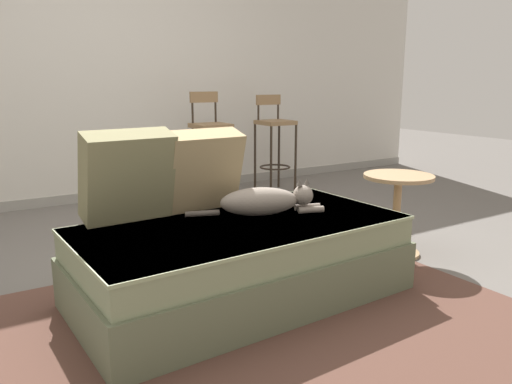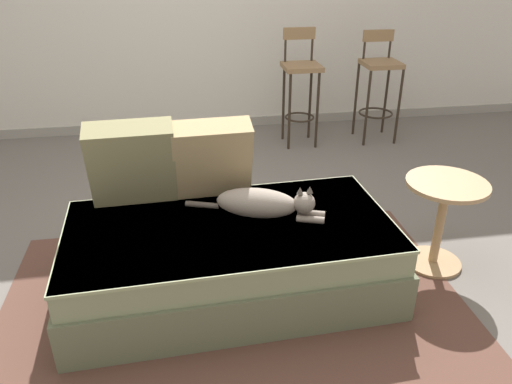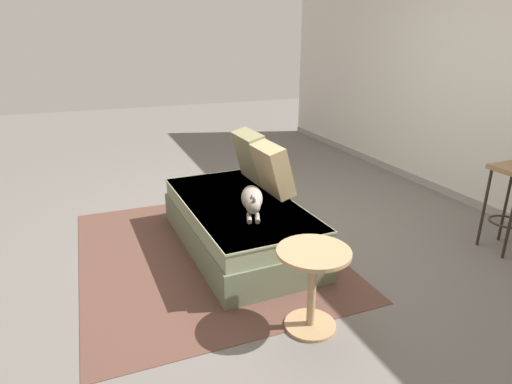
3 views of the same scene
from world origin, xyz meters
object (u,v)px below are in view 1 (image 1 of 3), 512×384
at_px(bar_stool_by_doorway, 274,136).
at_px(side_table, 397,203).
at_px(couch, 242,259).
at_px(cat, 265,201).
at_px(bar_stool_near_window, 210,138).
at_px(throw_pillow_middle, 202,170).
at_px(throw_pillow_corner, 128,176).

height_order(bar_stool_by_doorway, side_table, bar_stool_by_doorway).
relative_size(couch, bar_stool_by_doorway, 1.76).
bearing_deg(side_table, cat, 179.71).
height_order(bar_stool_near_window, side_table, bar_stool_near_window).
xyz_separation_m(couch, throw_pillow_middle, (-0.06, 0.33, 0.43)).
xyz_separation_m(throw_pillow_corner, bar_stool_near_window, (1.34, 1.75, -0.06)).
distance_m(bar_stool_near_window, bar_stool_by_doorway, 0.72).
distance_m(couch, bar_stool_near_window, 2.27).
bearing_deg(side_table, throw_pillow_corner, 171.01).
bearing_deg(bar_stool_by_doorway, bar_stool_near_window, 179.89).
xyz_separation_m(throw_pillow_middle, bar_stool_near_window, (0.92, 1.73, -0.04)).
height_order(throw_pillow_middle, bar_stool_by_doorway, bar_stool_by_doorway).
relative_size(bar_stool_near_window, side_table, 1.91).
height_order(throw_pillow_corner, side_table, throw_pillow_corner).
relative_size(couch, throw_pillow_middle, 3.82).
distance_m(couch, throw_pillow_middle, 0.54).
distance_m(bar_stool_near_window, side_table, 2.05).
xyz_separation_m(bar_stool_near_window, bar_stool_by_doorway, (0.72, -0.00, -0.02)).
bearing_deg(side_table, bar_stool_by_doorway, 78.62).
bearing_deg(bar_stool_near_window, throw_pillow_middle, -118.09).
distance_m(throw_pillow_corner, throw_pillow_middle, 0.42).
height_order(cat, bar_stool_near_window, bar_stool_near_window).
height_order(couch, bar_stool_by_doorway, bar_stool_by_doorway).
bearing_deg(throw_pillow_corner, bar_stool_by_doorway, 40.25).
xyz_separation_m(bar_stool_near_window, side_table, (0.32, -2.01, -0.24)).
xyz_separation_m(throw_pillow_corner, cat, (0.65, -0.26, -0.16)).
relative_size(throw_pillow_middle, bar_stool_near_window, 0.44).
xyz_separation_m(throw_pillow_corner, bar_stool_by_doorway, (2.06, 1.75, -0.08)).
bearing_deg(cat, couch, -162.69).
bearing_deg(couch, throw_pillow_middle, 99.60).
relative_size(bar_stool_by_doorway, side_table, 1.84).
relative_size(cat, side_table, 1.34).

